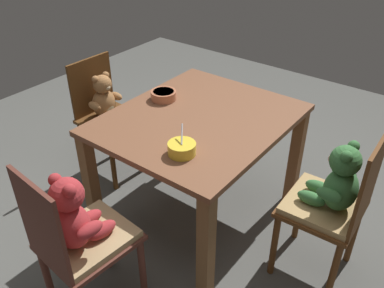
# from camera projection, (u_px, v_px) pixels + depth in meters

# --- Properties ---
(ground_plane) EXTENTS (5.20, 5.20, 0.04)m
(ground_plane) POSITION_uv_depth(u_px,v_px,m) (198.00, 214.00, 2.76)
(ground_plane) COLOR #545551
(dining_table) EXTENTS (1.11, 0.94, 0.73)m
(dining_table) POSITION_uv_depth(u_px,v_px,m) (199.00, 135.00, 2.42)
(dining_table) COLOR brown
(dining_table) RESTS_ON ground_plane
(teddy_chair_near_front) EXTENTS (0.41, 0.40, 0.92)m
(teddy_chair_near_front) POSITION_uv_depth(u_px,v_px,m) (335.00, 194.00, 2.05)
(teddy_chair_near_front) COLOR #5B3417
(teddy_chair_near_front) RESTS_ON ground_plane
(teddy_chair_near_left) EXTENTS (0.45, 0.40, 0.91)m
(teddy_chair_near_left) POSITION_uv_depth(u_px,v_px,m) (77.00, 229.00, 1.84)
(teddy_chair_near_left) COLOR #5A2D23
(teddy_chair_near_left) RESTS_ON ground_plane
(teddy_chair_far_center) EXTENTS (0.40, 0.39, 0.85)m
(teddy_chair_far_center) POSITION_uv_depth(u_px,v_px,m) (106.00, 107.00, 2.91)
(teddy_chair_far_center) COLOR #573215
(teddy_chair_far_center) RESTS_ON ground_plane
(porridge_bowl_terracotta_far_center) EXTENTS (0.16, 0.16, 0.06)m
(porridge_bowl_terracotta_far_center) POSITION_uv_depth(u_px,v_px,m) (164.00, 95.00, 2.53)
(porridge_bowl_terracotta_far_center) COLOR #B76B4A
(porridge_bowl_terracotta_far_center) RESTS_ON dining_table
(porridge_bowl_yellow_near_left) EXTENTS (0.14, 0.14, 0.13)m
(porridge_bowl_yellow_near_left) POSITION_uv_depth(u_px,v_px,m) (182.00, 148.00, 2.02)
(porridge_bowl_yellow_near_left) COLOR yellow
(porridge_bowl_yellow_near_left) RESTS_ON dining_table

